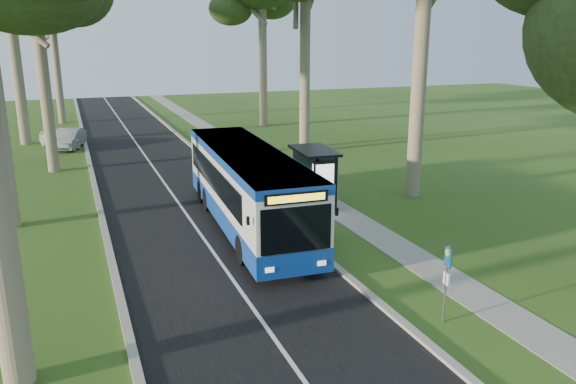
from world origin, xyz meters
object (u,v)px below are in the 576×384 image
object	(u,v)px
car_white	(59,138)
car_silver	(69,139)
bus_stop_sign	(447,275)
litter_bin	(325,225)
bus_shelter	(320,167)
bus	(247,188)

from	to	relation	value
car_white	car_silver	distance (m)	0.84
bus_stop_sign	car_silver	xyz separation A→B (m)	(-9.20, 30.18, -0.72)
car_white	car_silver	bearing A→B (deg)	-62.54
bus_stop_sign	litter_bin	distance (m)	7.45
car_silver	litter_bin	bearing A→B (deg)	-52.14
bus_shelter	litter_bin	size ratio (longest dim) A/B	3.40
bus	car_white	world-z (taller)	bus
bus_stop_sign	car_white	size ratio (longest dim) A/B	0.55
car_silver	bus	bearing A→B (deg)	-56.20
bus	car_silver	xyz separation A→B (m)	(-6.58, 20.67, -0.99)
car_white	bus	bearing A→B (deg)	-93.61
bus_shelter	litter_bin	world-z (taller)	bus_shelter
bus_shelter	car_silver	bearing A→B (deg)	123.92
bus_stop_sign	car_white	world-z (taller)	bus_stop_sign
bus	litter_bin	size ratio (longest dim) A/B	13.23
litter_bin	car_silver	size ratio (longest dim) A/B	0.23
bus_shelter	litter_bin	xyz separation A→B (m)	(-1.53, -3.84, -1.36)
bus_stop_sign	car_white	bearing A→B (deg)	114.25
bus	litter_bin	bearing A→B (deg)	-37.18
bus_stop_sign	car_white	distance (m)	32.26
bus_shelter	litter_bin	distance (m)	4.35
litter_bin	car_silver	xyz separation A→B (m)	(-9.07, 22.78, 0.21)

